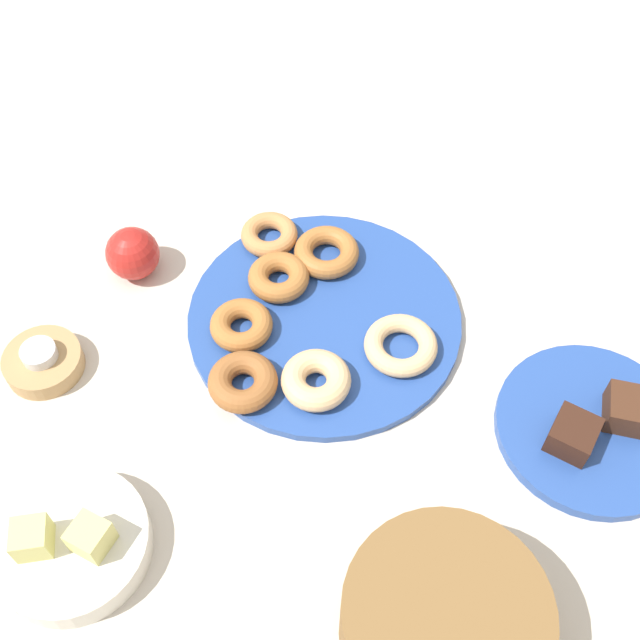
{
  "coord_description": "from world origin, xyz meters",
  "views": [
    {
      "loc": [
        -0.11,
        0.58,
        0.81
      ],
      "look_at": [
        0.0,
        0.03,
        0.04
      ],
      "focal_mm": 43.98,
      "sensor_mm": 36.0,
      "label": 1
    }
  ],
  "objects_px": {
    "cake_plate": "(592,428)",
    "donut_3": "(401,345)",
    "brownie_far": "(573,435)",
    "melon_chunk_left": "(91,537)",
    "tealight": "(39,353)",
    "basket": "(443,623)",
    "donut_4": "(241,325)",
    "donut_0": "(316,380)",
    "donut_6": "(243,382)",
    "candle_holder": "(44,362)",
    "apple": "(133,253)",
    "donut_plate": "(324,318)",
    "donut_2": "(279,277)",
    "fruit_bowl": "(72,544)",
    "melon_chunk_right": "(32,538)",
    "donut_5": "(269,235)",
    "donut_1": "(327,252)"
  },
  "relations": [
    {
      "from": "basket",
      "to": "fruit_bowl",
      "type": "relative_size",
      "value": 1.19
    },
    {
      "from": "melon_chunk_left",
      "to": "melon_chunk_right",
      "type": "relative_size",
      "value": 1.0
    },
    {
      "from": "tealight",
      "to": "basket",
      "type": "distance_m",
      "value": 0.55
    },
    {
      "from": "donut_3",
      "to": "basket",
      "type": "height_order",
      "value": "basket"
    },
    {
      "from": "cake_plate",
      "to": "tealight",
      "type": "relative_size",
      "value": 5.2
    },
    {
      "from": "fruit_bowl",
      "to": "melon_chunk_right",
      "type": "bearing_deg",
      "value": 23.2
    },
    {
      "from": "brownie_far",
      "to": "tealight",
      "type": "bearing_deg",
      "value": 0.81
    },
    {
      "from": "donut_6",
      "to": "candle_holder",
      "type": "relative_size",
      "value": 0.87
    },
    {
      "from": "cake_plate",
      "to": "donut_4",
      "type": "bearing_deg",
      "value": -7.12
    },
    {
      "from": "donut_5",
      "to": "melon_chunk_right",
      "type": "bearing_deg",
      "value": 73.92
    },
    {
      "from": "donut_0",
      "to": "apple",
      "type": "relative_size",
      "value": 1.18
    },
    {
      "from": "donut_4",
      "to": "donut_6",
      "type": "bearing_deg",
      "value": 105.53
    },
    {
      "from": "donut_plate",
      "to": "melon_chunk_right",
      "type": "bearing_deg",
      "value": 56.96
    },
    {
      "from": "melon_chunk_left",
      "to": "donut_6",
      "type": "bearing_deg",
      "value": -114.43
    },
    {
      "from": "brownie_far",
      "to": "fruit_bowl",
      "type": "distance_m",
      "value": 0.55
    },
    {
      "from": "donut_5",
      "to": "fruit_bowl",
      "type": "height_order",
      "value": "donut_5"
    },
    {
      "from": "cake_plate",
      "to": "brownie_far",
      "type": "bearing_deg",
      "value": 45.0
    },
    {
      "from": "basket",
      "to": "tealight",
      "type": "bearing_deg",
      "value": -24.03
    },
    {
      "from": "cake_plate",
      "to": "basket",
      "type": "height_order",
      "value": "basket"
    },
    {
      "from": "cake_plate",
      "to": "donut_6",
      "type": "bearing_deg",
      "value": 3.71
    },
    {
      "from": "donut_4",
      "to": "basket",
      "type": "xyz_separation_m",
      "value": [
        -0.28,
        0.32,
        0.02
      ]
    },
    {
      "from": "donut_3",
      "to": "donut_4",
      "type": "bearing_deg",
      "value": 2.33
    },
    {
      "from": "candle_holder",
      "to": "apple",
      "type": "xyz_separation_m",
      "value": [
        -0.06,
        -0.17,
        0.02
      ]
    },
    {
      "from": "donut_4",
      "to": "donut_6",
      "type": "relative_size",
      "value": 0.95
    },
    {
      "from": "brownie_far",
      "to": "melon_chunk_left",
      "type": "relative_size",
      "value": 1.42
    },
    {
      "from": "donut_6",
      "to": "candle_holder",
      "type": "distance_m",
      "value": 0.25
    },
    {
      "from": "donut_4",
      "to": "donut_3",
      "type": "bearing_deg",
      "value": -177.67
    },
    {
      "from": "donut_plate",
      "to": "donut_2",
      "type": "bearing_deg",
      "value": -30.0
    },
    {
      "from": "donut_4",
      "to": "basket",
      "type": "distance_m",
      "value": 0.42
    },
    {
      "from": "donut_5",
      "to": "melon_chunk_right",
      "type": "distance_m",
      "value": 0.49
    },
    {
      "from": "candle_holder",
      "to": "apple",
      "type": "distance_m",
      "value": 0.18
    },
    {
      "from": "donut_1",
      "to": "cake_plate",
      "type": "relative_size",
      "value": 0.39
    },
    {
      "from": "basket",
      "to": "melon_chunk_left",
      "type": "xyz_separation_m",
      "value": [
        0.36,
        -0.02,
        0.01
      ]
    },
    {
      "from": "brownie_far",
      "to": "candle_holder",
      "type": "distance_m",
      "value": 0.63
    },
    {
      "from": "tealight",
      "to": "donut_plate",
      "type": "bearing_deg",
      "value": -157.43
    },
    {
      "from": "donut_0",
      "to": "melon_chunk_left",
      "type": "relative_size",
      "value": 2.31
    },
    {
      "from": "donut_4",
      "to": "donut_0",
      "type": "bearing_deg",
      "value": 149.83
    },
    {
      "from": "donut_0",
      "to": "melon_chunk_left",
      "type": "bearing_deg",
      "value": 52.29
    },
    {
      "from": "apple",
      "to": "donut_5",
      "type": "bearing_deg",
      "value": -155.52
    },
    {
      "from": "cake_plate",
      "to": "donut_3",
      "type": "bearing_deg",
      "value": -14.92
    },
    {
      "from": "basket",
      "to": "melon_chunk_right",
      "type": "height_order",
      "value": "basket"
    },
    {
      "from": "donut_2",
      "to": "brownie_far",
      "type": "relative_size",
      "value": 1.56
    },
    {
      "from": "donut_0",
      "to": "donut_5",
      "type": "xyz_separation_m",
      "value": [
        0.11,
        -0.22,
        -0.0
      ]
    },
    {
      "from": "donut_3",
      "to": "apple",
      "type": "relative_size",
      "value": 1.28
    },
    {
      "from": "donut_0",
      "to": "cake_plate",
      "type": "relative_size",
      "value": 0.37
    },
    {
      "from": "cake_plate",
      "to": "apple",
      "type": "relative_size",
      "value": 3.16
    },
    {
      "from": "melon_chunk_left",
      "to": "cake_plate",
      "type": "bearing_deg",
      "value": -154.13
    },
    {
      "from": "donut_5",
      "to": "donut_4",
      "type": "bearing_deg",
      "value": 90.11
    },
    {
      "from": "donut_plate",
      "to": "donut_5",
      "type": "height_order",
      "value": "donut_5"
    },
    {
      "from": "cake_plate",
      "to": "donut_plate",
      "type": "bearing_deg",
      "value": -16.32
    }
  ]
}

